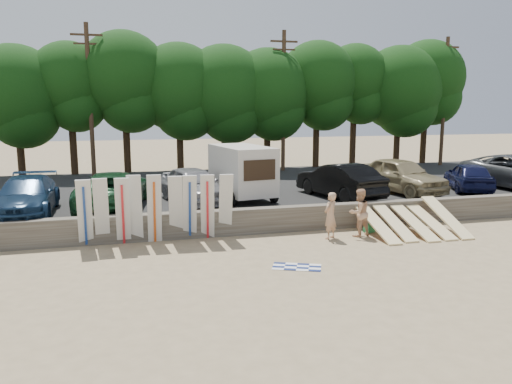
# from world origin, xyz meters

# --- Properties ---
(ground) EXTENTS (120.00, 120.00, 0.00)m
(ground) POSITION_xyz_m (0.00, 0.00, 0.00)
(ground) COLOR tan
(ground) RESTS_ON ground
(seawall) EXTENTS (44.00, 0.50, 1.00)m
(seawall) POSITION_xyz_m (0.00, 3.00, 0.50)
(seawall) COLOR #6B6356
(seawall) RESTS_ON ground
(parking_lot) EXTENTS (44.00, 14.50, 0.70)m
(parking_lot) POSITION_xyz_m (0.00, 10.50, 0.35)
(parking_lot) COLOR #282828
(parking_lot) RESTS_ON ground
(treeline) EXTENTS (33.46, 6.23, 9.01)m
(treeline) POSITION_xyz_m (-0.12, 17.47, 6.28)
(treeline) COLOR #382616
(treeline) RESTS_ON parking_lot
(utility_poles) EXTENTS (25.80, 0.26, 9.00)m
(utility_poles) POSITION_xyz_m (2.00, 16.00, 5.43)
(utility_poles) COLOR #473321
(utility_poles) RESTS_ON parking_lot
(box_trailer) EXTENTS (2.69, 4.11, 2.45)m
(box_trailer) POSITION_xyz_m (-3.02, 6.48, 2.07)
(box_trailer) COLOR beige
(box_trailer) RESTS_ON parking_lot
(car_0) EXTENTS (2.12, 5.15, 1.49)m
(car_0) POSITION_xyz_m (-11.95, 5.46, 1.45)
(car_0) COLOR #142A47
(car_0) RESTS_ON parking_lot
(car_1) EXTENTS (3.22, 5.79, 1.53)m
(car_1) POSITION_xyz_m (-8.68, 6.11, 1.47)
(car_1) COLOR #163F22
(car_1) RESTS_ON parking_lot
(car_2) EXTENTS (3.02, 4.96, 1.58)m
(car_2) POSITION_xyz_m (-5.25, 6.34, 1.49)
(car_2) COLOR gray
(car_2) RESTS_ON parking_lot
(car_3) EXTENTS (2.78, 5.17, 1.62)m
(car_3) POSITION_xyz_m (1.49, 5.79, 1.51)
(car_3) COLOR black
(car_3) RESTS_ON parking_lot
(car_4) EXTENTS (3.11, 5.39, 1.72)m
(car_4) POSITION_xyz_m (4.98, 6.32, 1.56)
(car_4) COLOR #998961
(car_4) RESTS_ON parking_lot
(car_5) EXTENTS (3.22, 4.57, 1.45)m
(car_5) POSITION_xyz_m (8.60, 5.93, 1.42)
(car_5) COLOR black
(car_5) RESTS_ON parking_lot
(surfboard_upright_0) EXTENTS (0.56, 0.87, 2.50)m
(surfboard_upright_0) POSITION_xyz_m (-9.58, 2.45, 1.25)
(surfboard_upright_0) COLOR silver
(surfboard_upright_0) RESTS_ON ground
(surfboard_upright_1) EXTENTS (0.51, 0.81, 2.51)m
(surfboard_upright_1) POSITION_xyz_m (-9.02, 2.53, 1.25)
(surfboard_upright_1) COLOR silver
(surfboard_upright_1) RESTS_ON ground
(surfboard_upright_2) EXTENTS (0.50, 0.81, 2.51)m
(surfboard_upright_2) POSITION_xyz_m (-8.30, 2.45, 1.25)
(surfboard_upright_2) COLOR silver
(surfboard_upright_2) RESTS_ON ground
(surfboard_upright_3) EXTENTS (0.54, 0.60, 2.56)m
(surfboard_upright_3) POSITION_xyz_m (-7.87, 2.58, 1.28)
(surfboard_upright_3) COLOR silver
(surfboard_upright_3) RESTS_ON ground
(surfboard_upright_4) EXTENTS (0.50, 0.59, 2.56)m
(surfboard_upright_4) POSITION_xyz_m (-7.19, 2.51, 1.28)
(surfboard_upright_4) COLOR silver
(surfboard_upright_4) RESTS_ON ground
(surfboard_upright_5) EXTENTS (0.59, 0.89, 2.50)m
(surfboard_upright_5) POSITION_xyz_m (-6.42, 2.55, 1.25)
(surfboard_upright_5) COLOR silver
(surfboard_upright_5) RESTS_ON ground
(surfboard_upright_6) EXTENTS (0.56, 0.84, 2.51)m
(surfboard_upright_6) POSITION_xyz_m (-5.92, 2.49, 1.25)
(surfboard_upright_6) COLOR silver
(surfboard_upright_6) RESTS_ON ground
(surfboard_upright_7) EXTENTS (0.60, 0.83, 2.52)m
(surfboard_upright_7) POSITION_xyz_m (-5.27, 2.46, 1.26)
(surfboard_upright_7) COLOR silver
(surfboard_upright_7) RESTS_ON ground
(surfboard_upright_8) EXTENTS (0.56, 0.87, 2.50)m
(surfboard_upright_8) POSITION_xyz_m (-4.57, 2.55, 1.25)
(surfboard_upright_8) COLOR silver
(surfboard_upright_8) RESTS_ON ground
(surfboard_low_0) EXTENTS (0.56, 2.89, 0.93)m
(surfboard_low_0) POSITION_xyz_m (1.14, 1.41, 0.46)
(surfboard_low_0) COLOR #FEE2A0
(surfboard_low_0) RESTS_ON ground
(surfboard_low_1) EXTENTS (0.56, 2.88, 0.99)m
(surfboard_low_1) POSITION_xyz_m (1.89, 1.56, 0.50)
(surfboard_low_1) COLOR #FEE2A0
(surfboard_low_1) RESTS_ON ground
(surfboard_low_2) EXTENTS (0.56, 2.90, 0.90)m
(surfboard_low_2) POSITION_xyz_m (2.70, 1.40, 0.45)
(surfboard_low_2) COLOR #FEE2A0
(surfboard_low_2) RESTS_ON ground
(surfboard_low_3) EXTENTS (0.56, 2.91, 0.87)m
(surfboard_low_3) POSITION_xyz_m (3.45, 1.43, 0.44)
(surfboard_low_3) COLOR #FEE2A0
(surfboard_low_3) RESTS_ON ground
(surfboard_low_4) EXTENTS (0.56, 2.81, 1.18)m
(surfboard_low_4) POSITION_xyz_m (4.13, 1.34, 0.59)
(surfboard_low_4) COLOR #FEE2A0
(surfboard_low_4) RESTS_ON ground
(beachgoer_a) EXTENTS (0.77, 0.72, 1.77)m
(beachgoer_a) POSITION_xyz_m (-0.79, 1.49, 0.89)
(beachgoer_a) COLOR tan
(beachgoer_a) RESTS_ON ground
(beachgoer_b) EXTENTS (1.04, 0.90, 1.84)m
(beachgoer_b) POSITION_xyz_m (0.42, 1.55, 0.92)
(beachgoer_b) COLOR tan
(beachgoer_b) RESTS_ON ground
(cooler) EXTENTS (0.47, 0.43, 0.32)m
(cooler) POSITION_xyz_m (1.10, 1.99, 0.16)
(cooler) COLOR #278F4D
(cooler) RESTS_ON ground
(gear_bag) EXTENTS (0.35, 0.31, 0.22)m
(gear_bag) POSITION_xyz_m (1.60, 2.40, 0.11)
(gear_bag) COLOR #E7581B
(gear_bag) RESTS_ON ground
(beach_towel) EXTENTS (1.97, 1.97, 0.00)m
(beach_towel) POSITION_xyz_m (-3.12, -1.40, 0.01)
(beach_towel) COLOR white
(beach_towel) RESTS_ON ground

